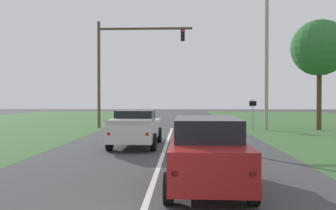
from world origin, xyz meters
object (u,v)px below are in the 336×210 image
at_px(utility_pole_right, 267,61).
at_px(red_suv_near, 207,151).
at_px(pickup_truck_lead, 136,127).
at_px(oak_tree_right, 319,48).
at_px(keep_moving_sign, 253,110).
at_px(traffic_light, 122,58).

bearing_deg(utility_pole_right, red_suv_near, -108.57).
distance_m(pickup_truck_lead, oak_tree_right, 16.63).
xyz_separation_m(pickup_truck_lead, keep_moving_sign, (7.65, 9.41, 0.56)).
distance_m(pickup_truck_lead, utility_pole_right, 13.29).
bearing_deg(red_suv_near, pickup_truck_lead, 110.53).
xyz_separation_m(red_suv_near, keep_moving_sign, (4.73, 17.19, 0.53)).
bearing_deg(oak_tree_right, utility_pole_right, -176.15).
bearing_deg(pickup_truck_lead, keep_moving_sign, 50.92).
distance_m(traffic_light, oak_tree_right, 15.27).
bearing_deg(oak_tree_right, traffic_light, 175.73).
distance_m(red_suv_near, keep_moving_sign, 17.84).
xyz_separation_m(traffic_light, utility_pole_right, (11.21, -1.41, -0.46)).
distance_m(red_suv_near, oak_tree_right, 20.46).
height_order(keep_moving_sign, oak_tree_right, oak_tree_right).
xyz_separation_m(oak_tree_right, utility_pole_right, (-4.01, -0.27, -1.01)).
xyz_separation_m(pickup_truck_lead, oak_tree_right, (12.62, 9.47, 5.24)).
height_order(traffic_light, oak_tree_right, traffic_light).
relative_size(traffic_light, utility_pole_right, 0.83).
distance_m(traffic_light, keep_moving_sign, 11.11).
bearing_deg(traffic_light, keep_moving_sign, -6.63).
distance_m(traffic_light, utility_pole_right, 11.31).
relative_size(red_suv_near, utility_pole_right, 0.43).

